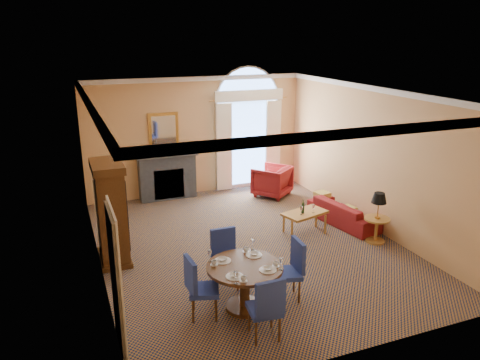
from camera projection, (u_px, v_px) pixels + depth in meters
name	position (u px, v px, depth m)	size (l,w,h in m)	color
ground	(249.00, 245.00, 9.88)	(7.50, 7.50, 0.00)	#131F3E
room_envelope	(236.00, 122.00, 9.71)	(6.04, 7.52, 3.45)	tan
armoire	(111.00, 214.00, 8.97)	(0.57, 1.02, 2.00)	#40240E
dining_table	(245.00, 277.00, 7.45)	(1.23, 1.23, 0.97)	#40240E
dining_chair_north	(225.00, 253.00, 8.22)	(0.57, 0.57, 1.02)	navy
dining_chair_south	(267.00, 305.00, 6.66)	(0.50, 0.50, 1.02)	navy
dining_chair_east	(292.00, 266.00, 7.79)	(0.55, 0.55, 1.02)	navy
dining_chair_west	(198.00, 284.00, 7.22)	(0.57, 0.57, 1.02)	navy
sofa	(345.00, 212.00, 10.94)	(1.86, 0.73, 0.54)	maroon
armchair	(272.00, 181.00, 12.80)	(0.89, 0.91, 0.83)	maroon
coffee_table	(305.00, 214.00, 10.36)	(1.09, 0.79, 0.81)	#AD7634
side_table	(378.00, 212.00, 9.84)	(0.55, 0.55, 1.09)	#AD7634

